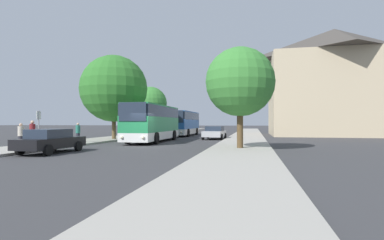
% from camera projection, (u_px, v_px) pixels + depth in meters
% --- Properties ---
extents(ground_plane, '(300.00, 300.00, 0.00)m').
position_uv_depth(ground_plane, '(149.00, 146.00, 22.79)').
color(ground_plane, '#38383A').
rests_on(ground_plane, ground).
extents(sidewalk_left, '(4.00, 120.00, 0.15)m').
position_uv_depth(sidewalk_left, '(67.00, 144.00, 24.19)').
color(sidewalk_left, '#A39E93').
rests_on(sidewalk_left, ground_plane).
extents(sidewalk_right, '(4.00, 120.00, 0.15)m').
position_uv_depth(sidewalk_right, '(242.00, 147.00, 21.38)').
color(sidewalk_right, '#A39E93').
rests_on(sidewalk_right, ground_plane).
extents(building_right_background, '(17.08, 13.11, 14.74)m').
position_uv_depth(building_right_background, '(335.00, 82.00, 41.21)').
color(building_right_background, '#C6B28E').
rests_on(building_right_background, ground_plane).
extents(bus_front, '(2.90, 10.54, 3.36)m').
position_uv_depth(bus_front, '(153.00, 122.00, 27.77)').
color(bus_front, silver).
rests_on(bus_front, ground_plane).
extents(bus_middle, '(2.88, 10.73, 3.25)m').
position_uv_depth(bus_middle, '(184.00, 123.00, 40.51)').
color(bus_middle, silver).
rests_on(bus_middle, ground_plane).
extents(parked_car_left_curb, '(2.01, 4.48, 1.41)m').
position_uv_depth(parked_car_left_curb, '(51.00, 140.00, 17.51)').
color(parked_car_left_curb, black).
rests_on(parked_car_left_curb, ground_plane).
extents(parked_car_right_near, '(2.30, 4.27, 1.39)m').
position_uv_depth(parked_car_right_near, '(215.00, 132.00, 31.97)').
color(parked_car_right_near, '#B7B7BC').
rests_on(parked_car_right_near, ground_plane).
extents(bus_stop_sign, '(0.08, 0.45, 2.52)m').
position_uv_depth(bus_stop_sign, '(39.00, 124.00, 21.66)').
color(bus_stop_sign, gray).
rests_on(bus_stop_sign, sidewalk_left).
extents(pedestrian_waiting_near, '(0.36, 0.36, 1.78)m').
position_uv_depth(pedestrian_waiting_near, '(32.00, 133.00, 20.21)').
color(pedestrian_waiting_near, '#23232D').
rests_on(pedestrian_waiting_near, sidewalk_left).
extents(pedestrian_waiting_far, '(0.36, 0.36, 1.61)m').
position_uv_depth(pedestrian_waiting_far, '(21.00, 135.00, 19.44)').
color(pedestrian_waiting_far, '#23232D').
rests_on(pedestrian_waiting_far, sidewalk_left).
extents(pedestrian_walking_back, '(0.36, 0.36, 1.62)m').
position_uv_depth(pedestrian_walking_back, '(78.00, 133.00, 24.75)').
color(pedestrian_walking_back, '#23232D').
rests_on(pedestrian_walking_back, sidewalk_left).
extents(tree_left_near, '(6.70, 6.70, 8.41)m').
position_uv_depth(tree_left_near, '(114.00, 89.00, 30.16)').
color(tree_left_near, brown).
rests_on(tree_left_near, sidewalk_left).
extents(tree_left_far, '(4.97, 4.97, 6.96)m').
position_uv_depth(tree_left_far, '(150.00, 103.00, 44.36)').
color(tree_left_far, brown).
rests_on(tree_left_far, sidewalk_left).
extents(tree_right_near, '(4.50, 4.50, 6.54)m').
position_uv_depth(tree_right_near, '(240.00, 82.00, 19.45)').
color(tree_right_near, '#513D23').
rests_on(tree_right_near, sidewalk_right).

